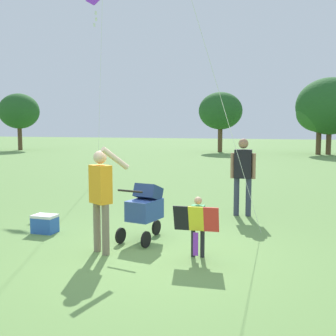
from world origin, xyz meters
name	(u,v)px	position (x,y,z in m)	size (l,w,h in m)	color
ground_plane	(151,254)	(0.00, 0.00, 0.00)	(120.00, 120.00, 0.00)	#668E47
treeline_distant	(303,108)	(2.38, 25.02, 3.30)	(36.35, 5.76, 5.47)	brown
child_with_butterfly_kite	(198,221)	(0.76, 0.06, 0.58)	(0.70, 0.35, 0.96)	#232328
person_adult_flyer	(101,192)	(-0.78, -0.18, 1.00)	(0.66, 0.47, 1.74)	#7F705B
stroller	(145,207)	(-0.38, 0.75, 0.61)	(0.65, 1.12, 1.03)	black
kite_orange_delta	(95,8)	(-5.12, 8.05, 6.37)	(2.30, 3.29, 7.11)	purple
person_red_shirt	(243,171)	(1.02, 3.32, 1.04)	(0.57, 0.25, 1.77)	#33384C
cooler_box	(45,224)	(-2.41, 0.63, 0.18)	(0.45, 0.33, 0.35)	#2D5BB7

